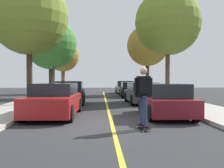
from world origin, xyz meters
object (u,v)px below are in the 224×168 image
(parked_car_left_near, at_px, (70,93))
(parked_car_right_farthest, at_px, (125,87))
(parked_car_right_far, at_px, (131,90))
(street_tree_right_near, at_px, (147,46))
(street_tree_left_near, at_px, (51,44))
(street_tree_right_nearest, at_px, (168,23))
(parked_car_left_nearest, at_px, (55,100))
(street_tree_left_nearest, at_px, (29,16))
(skateboarder, at_px, (144,93))
(parked_car_right_nearest, at_px, (165,100))
(street_tree_left_far, at_px, (63,56))
(parked_car_right_near, at_px, (142,93))
(skateboard, at_px, (143,127))
(streetlamp, at_px, (54,58))

(parked_car_left_near, relative_size, parked_car_right_farthest, 0.95)
(parked_car_right_far, relative_size, street_tree_right_near, 0.61)
(parked_car_right_far, distance_m, street_tree_left_near, 7.87)
(parked_car_right_farthest, distance_m, street_tree_right_nearest, 11.62)
(parked_car_left_nearest, height_order, parked_car_left_near, parked_car_left_near)
(street_tree_left_nearest, height_order, skateboarder, street_tree_left_nearest)
(parked_car_right_nearest, height_order, street_tree_left_far, street_tree_left_far)
(parked_car_left_nearest, relative_size, street_tree_right_nearest, 0.58)
(parked_car_left_nearest, distance_m, street_tree_left_far, 18.18)
(parked_car_right_nearest, xyz_separation_m, street_tree_left_far, (-6.75, 17.99, 3.45))
(parked_car_right_near, xyz_separation_m, street_tree_left_near, (-6.75, 5.07, 3.80))
(parked_car_right_far, bearing_deg, street_tree_left_near, -169.04)
(parked_car_left_nearest, distance_m, street_tree_right_near, 17.63)
(street_tree_left_near, distance_m, street_tree_left_far, 6.95)
(parked_car_right_far, bearing_deg, street_tree_right_nearest, -64.61)
(parked_car_right_near, height_order, skateboard, parked_car_right_near)
(street_tree_right_near, distance_m, skateboarder, 19.54)
(skateboard, height_order, skateboarder, skateboarder)
(street_tree_right_near, bearing_deg, street_tree_left_far, 167.17)
(street_tree_left_far, relative_size, street_tree_right_nearest, 0.73)
(street_tree_left_far, bearing_deg, parked_car_right_near, -60.67)
(street_tree_right_nearest, relative_size, skateboard, 9.10)
(parked_car_left_nearest, distance_m, parked_car_right_far, 12.94)
(street_tree_left_nearest, height_order, streetlamp, street_tree_left_nearest)
(parked_car_left_near, bearing_deg, street_tree_right_nearest, 16.40)
(street_tree_right_near, height_order, skateboarder, street_tree_right_near)
(parked_car_left_nearest, xyz_separation_m, street_tree_left_near, (-2.13, 10.78, 3.79))
(skateboarder, bearing_deg, streetlamp, 110.94)
(parked_car_right_near, xyz_separation_m, street_tree_right_nearest, (2.13, 1.89, 4.96))
(parked_car_left_nearest, height_order, parked_car_right_near, parked_car_left_nearest)
(parked_car_right_far, distance_m, street_tree_left_far, 9.46)
(parked_car_left_nearest, relative_size, parked_car_right_near, 1.07)
(street_tree_left_far, distance_m, street_tree_right_nearest, 13.55)
(parked_car_right_far, relative_size, skateboarder, 2.32)
(street_tree_left_nearest, xyz_separation_m, skateboard, (5.37, -7.20, -5.07))
(parked_car_right_farthest, bearing_deg, street_tree_left_near, -133.49)
(parked_car_left_near, xyz_separation_m, parked_car_right_near, (4.62, 0.10, -0.04))
(parked_car_right_nearest, height_order, parked_car_right_farthest, parked_car_right_farthest)
(street_tree_left_far, xyz_separation_m, streetlamp, (0.38, -7.79, -0.90))
(parked_car_right_farthest, distance_m, street_tree_right_near, 5.29)
(parked_car_left_near, bearing_deg, parked_car_right_nearest, -51.82)
(parked_car_left_near, bearing_deg, parked_car_left_nearest, -89.98)
(streetlamp, distance_m, skateboard, 14.30)
(street_tree_right_nearest, xyz_separation_m, street_tree_right_near, (0.00, 8.10, -0.62))
(street_tree_left_near, xyz_separation_m, skateboarder, (5.38, -13.91, -3.32))
(parked_car_left_nearest, relative_size, parked_car_right_far, 1.08)
(parked_car_right_farthest, height_order, street_tree_left_near, street_tree_left_near)
(street_tree_left_nearest, distance_m, street_tree_left_far, 13.66)
(parked_car_right_nearest, height_order, streetlamp, streetlamp)
(streetlamp, relative_size, skateboard, 6.22)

